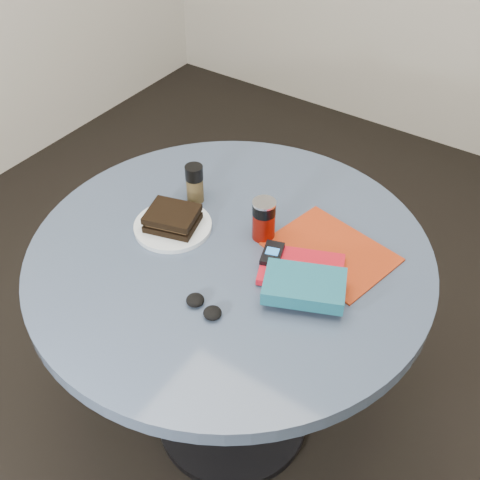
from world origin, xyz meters
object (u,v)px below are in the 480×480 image
Objects in this scene: mp3_player at (272,253)px; sandwich at (172,218)px; novel at (304,286)px; red_book at (301,269)px; soda_can at (264,219)px; headphones at (204,306)px; table at (231,296)px; magazine at (331,252)px; plate at (173,226)px; pepper_grinder at (195,183)px.

sandwich is at bearing -172.24° from mp3_player.
red_book is at bearing 100.10° from novel.
soda_can is 0.23m from novel.
table is at bearing 108.36° from headphones.
mp3_player is at bearing 130.08° from novel.
soda_can is at bearing 134.73° from red_book.
headphones reaches higher than magazine.
plate reaches higher than table.
red_book is at bearing -12.66° from pepper_grinder.
soda_can is at bearing -5.81° from pepper_grinder.
pepper_grinder is at bearing 100.52° from plate.
pepper_grinder is at bearing 101.51° from sandwich.
sandwich is 1.34× the size of soda_can.
soda_can is 0.39× the size of magazine.
pepper_grinder reaches higher than table.
soda_can is 0.23m from pepper_grinder.
red_book is at bearing -22.87° from soda_can.
soda_can reaches higher than red_book.
headphones reaches higher than table.
mp3_player is at bearing 7.76° from sandwich.
table is 0.24m from soda_can.
table is 0.27m from headphones.
sandwich is 0.52× the size of magazine.
novel is 0.23m from headphones.
magazine is at bearing 32.72° from table.
soda_can is at bearing 122.67° from novel.
table is 0.26m from red_book.
magazine is 1.58× the size of novel.
headphones reaches higher than plate.
soda_can reaches higher than magazine.
sandwich is at bearing 142.30° from headphones.
headphones is (0.23, -0.18, 0.01)m from plate.
soda_can is at bearing 135.33° from mp3_player.
magazine is at bearing 54.29° from red_book.
sandwich and novel have the same top height.
sandwich is at bearing 164.59° from red_book.
mp3_player is at bearing -16.79° from pepper_grinder.
soda_can is 0.16m from red_book.
pepper_grinder is at bearing 163.21° from mp3_player.
headphones is at bearing -37.70° from sandwich.
table is at bearing 147.59° from novel.
plate is 2.24× the size of mp3_player.
red_book is 2.18× the size of mp3_player.
novel is at bearing -3.41° from sandwich.
soda_can and pepper_grinder have the same top height.
red_book is at bearing -91.24° from magazine.
magazine reaches higher than table.
pepper_grinder is 0.38× the size of magazine.
sandwich reaches higher than table.
headphones is (-0.16, -0.15, -0.03)m from novel.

